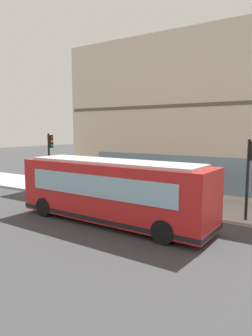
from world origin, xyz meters
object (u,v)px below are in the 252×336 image
Objects in this scene: city_bus_nearside at (112,191)px; pedestrian_near_building_entrance at (162,190)px; fire_hydrant at (133,192)px; traffic_light_near_corner at (251,164)px; traffic_light_down_block at (50,151)px; pedestrian_by_light_pole at (84,175)px.

pedestrian_near_building_entrance is at bearing -14.65° from city_bus_nearside.
pedestrian_near_building_entrance is at bearing -115.78° from fire_hydrant.
fire_hydrant is (1.38, 7.37, -2.37)m from traffic_light_near_corner.
traffic_light_down_block reaches higher than city_bus_nearside.
city_bus_nearside is 6.17× the size of pedestrian_near_building_entrance.
city_bus_nearside is at bearing -113.94° from traffic_light_down_block.
traffic_light_down_block is 2.60× the size of pedestrian_by_light_pole.
city_bus_nearside is 2.58× the size of traffic_light_near_corner.
pedestrian_near_building_entrance is (3.58, -0.94, -0.46)m from city_bus_nearside.
city_bus_nearside is 13.68× the size of fire_hydrant.
traffic_light_near_corner is 2.39× the size of pedestrian_near_building_entrance.
pedestrian_near_building_entrance reaches higher than fire_hydrant.
traffic_light_down_block reaches higher than traffic_light_near_corner.
fire_hydrant is 0.47× the size of pedestrian_by_light_pole.
city_bus_nearside is at bearing -160.64° from fire_hydrant.
traffic_light_near_corner is at bearing -90.04° from traffic_light_down_block.
pedestrian_by_light_pole is (5.94, 6.86, -0.50)m from city_bus_nearside.
pedestrian_near_building_entrance is (0.10, -8.79, -1.92)m from traffic_light_down_block.
traffic_light_down_block is at bearing 102.60° from fire_hydrant.
pedestrian_near_building_entrance is (-1.28, -2.64, 0.58)m from fire_hydrant.
traffic_light_near_corner reaches higher than pedestrian_by_light_pole.
city_bus_nearside is 5.25m from fire_hydrant.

